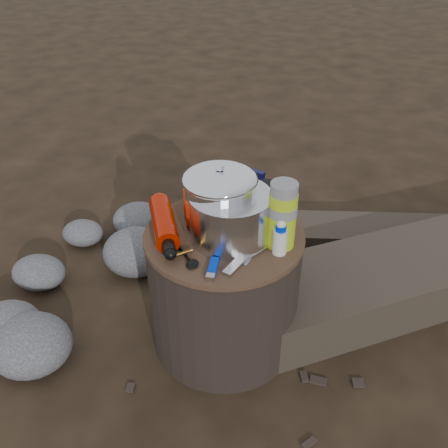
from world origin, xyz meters
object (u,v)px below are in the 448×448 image
(fuel_bottle, at_px, (164,222))
(thermos, at_px, (282,216))
(travel_mug, at_px, (268,202))
(camping_pot, at_px, (220,201))
(stump, at_px, (224,289))

(fuel_bottle, xyz_separation_m, thermos, (0.34, 0.06, 0.07))
(fuel_bottle, distance_m, travel_mug, 0.33)
(camping_pot, xyz_separation_m, thermos, (0.19, -0.00, -0.01))
(thermos, distance_m, travel_mug, 0.15)
(travel_mug, bearing_deg, camping_pot, -132.90)
(stump, relative_size, thermos, 2.38)
(fuel_bottle, bearing_deg, stump, -15.06)
(stump, distance_m, fuel_bottle, 0.31)
(thermos, bearing_deg, stump, -177.37)
(fuel_bottle, bearing_deg, camping_pot, -10.22)
(camping_pot, relative_size, fuel_bottle, 0.74)
(thermos, bearing_deg, camping_pot, 179.50)
(camping_pot, bearing_deg, travel_mug, 47.10)
(camping_pot, distance_m, thermos, 0.19)
(stump, height_order, camping_pot, camping_pot)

